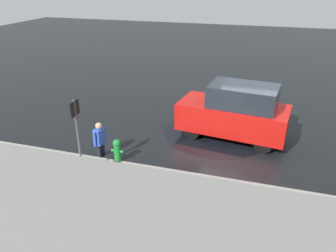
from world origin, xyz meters
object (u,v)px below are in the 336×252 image
moving_hatchback (235,112)px  pedestrian (100,138)px  sign_post (77,127)px  fire_hydrant (117,151)px

moving_hatchback → pedestrian: 4.89m
moving_hatchback → sign_post: bearing=42.6°
fire_hydrant → pedestrian: bearing=-14.3°
fire_hydrant → pedestrian: 0.76m
moving_hatchback → sign_post: size_ratio=1.70×
fire_hydrant → sign_post: size_ratio=0.33×
moving_hatchback → pedestrian: size_ratio=3.35×
pedestrian → sign_post: sign_post is taller
fire_hydrant → moving_hatchback: bearing=-140.0°
fire_hydrant → pedestrian: (0.69, -0.18, 0.28)m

